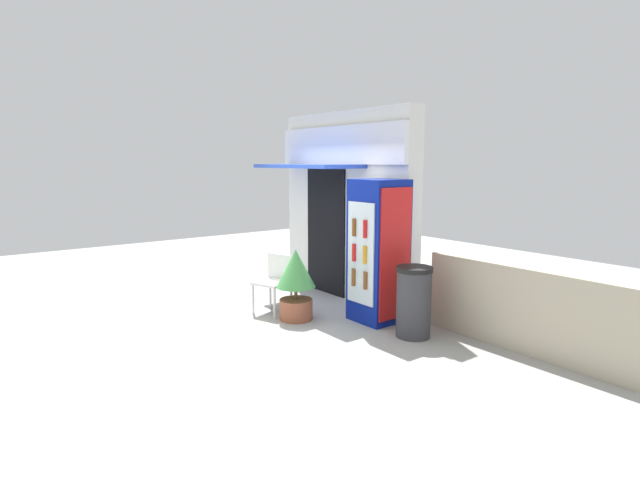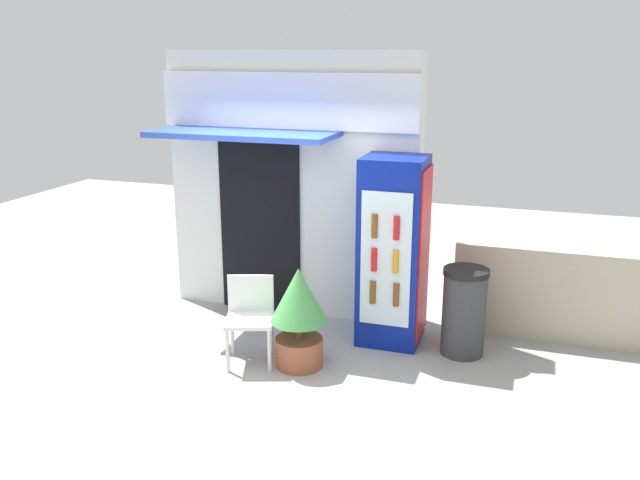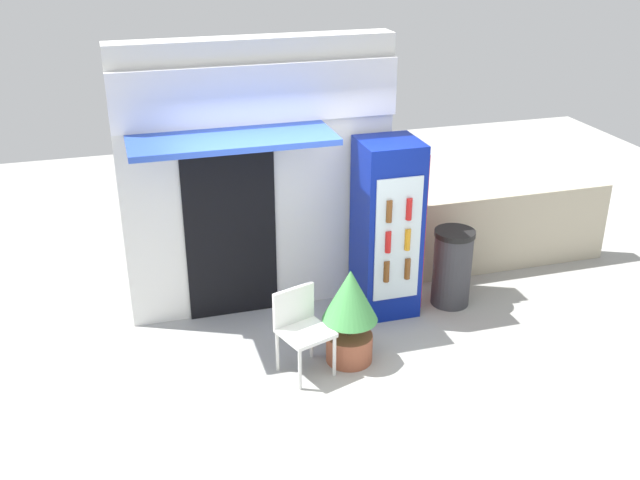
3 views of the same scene
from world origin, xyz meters
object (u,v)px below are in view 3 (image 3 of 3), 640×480
at_px(potted_plant_near_shop, 350,310).
at_px(trash_bin, 452,267).
at_px(plastic_chair, 301,324).
at_px(drink_cooler, 387,228).

height_order(potted_plant_near_shop, trash_bin, potted_plant_near_shop).
bearing_deg(plastic_chair, trash_bin, 22.00).
relative_size(plastic_chair, potted_plant_near_shop, 0.84).
relative_size(drink_cooler, plastic_chair, 2.33).
bearing_deg(trash_bin, drink_cooler, 172.08).
relative_size(plastic_chair, trash_bin, 0.94).
bearing_deg(trash_bin, potted_plant_near_shop, -152.14).
distance_m(plastic_chair, potted_plant_near_shop, 0.52).
bearing_deg(plastic_chair, drink_cooler, 36.61).
xyz_separation_m(plastic_chair, trash_bin, (2.01, 0.81, -0.05)).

